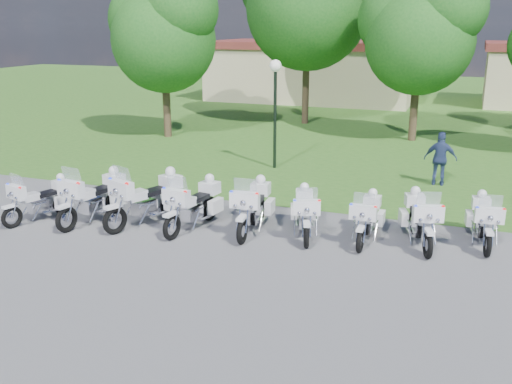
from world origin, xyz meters
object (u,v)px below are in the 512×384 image
(motorcycle_2, at_px, (148,198))
(bystander_c, at_px, (440,159))
(motorcycle_3, at_px, (194,204))
(motorcycle_5, at_px, (305,212))
(lamp_post, at_px, (275,87))
(motorcycle_6, at_px, (367,217))
(motorcycle_1, at_px, (95,196))
(motorcycle_4, at_px, (253,206))
(motorcycle_8, at_px, (484,220))
(motorcycle_0, at_px, (41,199))
(motorcycle_7, at_px, (420,218))

(motorcycle_2, relative_size, bystander_c, 1.38)
(motorcycle_2, relative_size, motorcycle_3, 1.05)
(motorcycle_5, distance_m, lamp_post, 7.58)
(motorcycle_2, distance_m, motorcycle_6, 5.88)
(motorcycle_1, relative_size, motorcycle_4, 1.04)
(motorcycle_6, bearing_deg, motorcycle_3, 9.33)
(motorcycle_2, bearing_deg, motorcycle_8, -148.36)
(motorcycle_3, relative_size, lamp_post, 0.60)
(motorcycle_1, xyz_separation_m, motorcycle_3, (2.83, 0.44, -0.03))
(motorcycle_1, distance_m, motorcycle_5, 5.82)
(motorcycle_4, distance_m, bystander_c, 7.68)
(motorcycle_1, bearing_deg, motorcycle_0, 25.80)
(motorcycle_2, distance_m, motorcycle_8, 8.71)
(motorcycle_0, relative_size, motorcycle_2, 0.84)
(motorcycle_1, height_order, motorcycle_7, motorcycle_1)
(motorcycle_5, relative_size, motorcycle_7, 0.95)
(motorcycle_0, bearing_deg, motorcycle_2, -148.77)
(motorcycle_5, bearing_deg, motorcycle_1, -8.46)
(motorcycle_6, distance_m, motorcycle_7, 1.28)
(motorcycle_7, xyz_separation_m, lamp_post, (-5.87, 6.07, 2.40))
(bystander_c, bearing_deg, motorcycle_3, 46.42)
(lamp_post, bearing_deg, motorcycle_4, -75.88)
(motorcycle_5, distance_m, bystander_c, 6.84)
(motorcycle_4, height_order, motorcycle_7, motorcycle_4)
(motorcycle_4, bearing_deg, motorcycle_2, 4.47)
(motorcycle_1, distance_m, motorcycle_3, 2.87)
(motorcycle_2, relative_size, motorcycle_6, 1.18)
(motorcycle_8, distance_m, lamp_post, 9.51)
(motorcycle_1, bearing_deg, motorcycle_2, -159.17)
(motorcycle_4, height_order, bystander_c, bystander_c)
(motorcycle_5, xyz_separation_m, motorcycle_6, (1.57, 0.19, -0.02))
(motorcycle_3, xyz_separation_m, motorcycle_8, (7.21, 1.53, -0.07))
(motorcycle_3, distance_m, bystander_c, 8.91)
(motorcycle_4, relative_size, motorcycle_6, 1.14)
(motorcycle_0, distance_m, motorcycle_7, 10.20)
(motorcycle_3, distance_m, motorcycle_4, 1.58)
(motorcycle_3, bearing_deg, motorcycle_2, 13.60)
(motorcycle_1, height_order, motorcycle_8, motorcycle_1)
(motorcycle_0, xyz_separation_m, motorcycle_3, (4.30, 0.88, 0.07))
(lamp_post, bearing_deg, motorcycle_1, -109.76)
(motorcycle_1, relative_size, motorcycle_3, 1.05)
(motorcycle_3, distance_m, motorcycle_8, 7.37)
(motorcycle_0, relative_size, motorcycle_6, 0.99)
(motorcycle_5, bearing_deg, motorcycle_3, -7.51)
(motorcycle_3, height_order, motorcycle_4, motorcycle_4)
(motorcycle_1, height_order, motorcycle_5, motorcycle_1)
(motorcycle_8, bearing_deg, motorcycle_5, 5.90)
(motorcycle_7, relative_size, lamp_post, 0.56)
(motorcycle_8, distance_m, bystander_c, 5.36)
(motorcycle_5, xyz_separation_m, motorcycle_8, (4.31, 0.98, -0.01))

